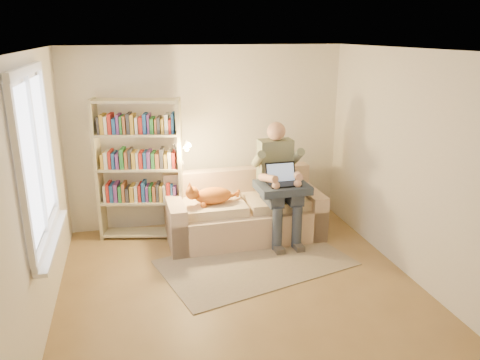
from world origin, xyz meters
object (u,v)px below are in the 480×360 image
object	(u,v)px
person	(278,176)
bookshelf	(140,163)
laptop	(287,178)
cat	(208,196)
sofa	(243,214)

from	to	relation	value
person	bookshelf	bearing A→B (deg)	164.44
laptop	bookshelf	world-z (taller)	bookshelf
cat	bookshelf	bearing A→B (deg)	150.37
laptop	bookshelf	bearing A→B (deg)	160.54
sofa	bookshelf	world-z (taller)	bookshelf
sofa	bookshelf	distance (m)	1.59
cat	person	bearing A→B (deg)	-1.40
bookshelf	sofa	bearing A→B (deg)	-1.24
sofa	laptop	bearing A→B (deg)	-31.77
laptop	bookshelf	xyz separation A→B (m)	(-1.89, 0.63, 0.17)
sofa	person	xyz separation A→B (m)	(0.45, -0.15, 0.57)
person	laptop	distance (m)	0.17
cat	laptop	bearing A→B (deg)	-10.03
sofa	laptop	xyz separation A→B (m)	(0.52, -0.31, 0.58)
cat	laptop	world-z (taller)	laptop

